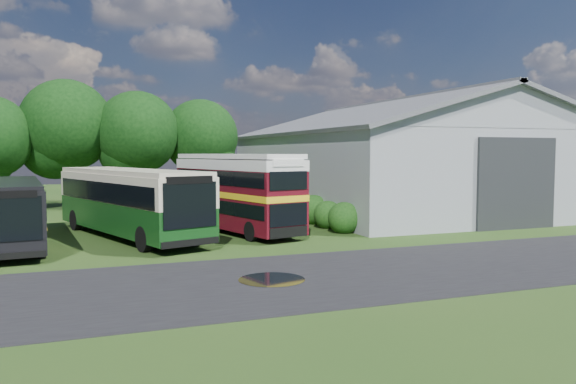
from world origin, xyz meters
name	(u,v)px	position (x,y,z in m)	size (l,w,h in m)	color
ground	(283,261)	(0.00, 0.00, 0.00)	(120.00, 120.00, 0.00)	#1F3E13
asphalt_road	(391,270)	(3.00, -3.00, 0.00)	(60.00, 8.00, 0.02)	black
puddle	(272,280)	(-1.50, -3.00, 0.00)	(2.20, 2.20, 0.01)	black
storage_shed	(398,153)	(15.00, 15.98, 4.17)	(18.80, 24.80, 8.15)	gray
tree_mid	(66,126)	(-8.00, 24.80, 6.18)	(6.80, 6.80, 9.60)	black
tree_right_a	(137,133)	(-3.00, 23.80, 5.69)	(6.26, 6.26, 8.83)	black
tree_right_b	(201,137)	(2.00, 24.60, 5.44)	(5.98, 5.98, 8.45)	black
shrub_front	(344,233)	(5.60, 6.00, 0.00)	(1.70, 1.70, 1.70)	#194714
shrub_mid	(328,228)	(5.60, 8.00, 0.00)	(1.60, 1.60, 1.60)	#194714
shrub_back	(314,224)	(5.60, 10.00, 0.00)	(1.80, 1.80, 1.80)	#194714
bus_green_single	(130,201)	(-4.99, 8.33, 1.79)	(6.49, 12.47, 3.36)	black
bus_maroon_double	(236,193)	(0.45, 8.38, 2.05)	(4.79, 9.86, 4.11)	black
bus_dark_single	(11,211)	(-10.16, 7.50, 1.56)	(3.41, 10.79, 2.93)	black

